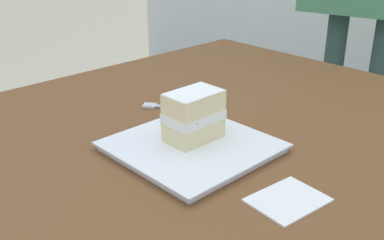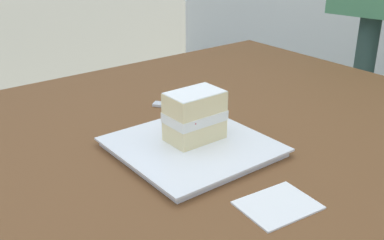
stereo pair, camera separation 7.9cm
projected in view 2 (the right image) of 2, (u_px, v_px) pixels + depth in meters
The scene contains 5 objects.
patio_table at pixel (161, 178), 0.97m from camera, with size 1.44×0.95×0.77m.
dessert_plate at pixel (192, 147), 0.86m from camera, with size 0.27×0.27×0.02m.
cake_slice at pixel (195, 116), 0.86m from camera, with size 0.11×0.08×0.09m.
dessert_fork at pixel (183, 107), 1.06m from camera, with size 0.11×0.15×0.01m.
paper_napkin at pixel (279, 205), 0.70m from camera, with size 0.12×0.10×0.00m.
Camera 2 is at (0.46, 0.71, 1.17)m, focal length 42.94 mm.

